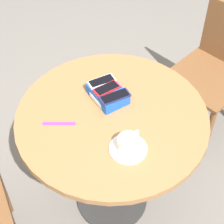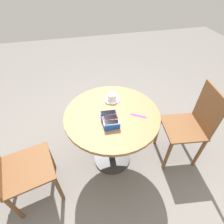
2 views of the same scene
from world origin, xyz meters
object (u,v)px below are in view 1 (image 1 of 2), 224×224
saucer (128,149)px  lanyard_strap (59,123)px  phone_box (108,94)px  phone_navy (115,97)px  chair_far_side (213,72)px  coffee_cup (129,143)px  phone_white (102,81)px  phone_red (107,89)px  round_table (112,135)px

saucer → lanyard_strap: bearing=-147.3°
lanyard_strap → saucer: bearing=32.7°
phone_box → phone_navy: phone_navy is taller
phone_navy → chair_far_side: size_ratio=0.17×
saucer → coffee_cup: (-0.00, 0.00, 0.04)m
phone_box → coffee_cup: (0.29, -0.08, 0.01)m
phone_white → phone_box: bearing=-2.1°
phone_navy → phone_white: bearing=179.4°
phone_box → coffee_cup: coffee_cup is taller
phone_red → lanyard_strap: 0.27m
lanyard_strap → chair_far_side: bearing=96.3°
phone_box → phone_red: (-0.00, -0.00, 0.03)m
phone_box → chair_far_side: 0.88m
phone_navy → saucer: phone_navy is taller
round_table → chair_far_side: size_ratio=1.06×
round_table → phone_box: phone_box is taller
coffee_cup → round_table: bearing=167.7°
saucer → lanyard_strap: (-0.27, -0.18, -0.00)m
chair_far_side → phone_navy: bearing=-79.0°
phone_box → phone_red: size_ratio=1.47×
phone_box → saucer: (0.30, -0.09, -0.02)m
coffee_cup → lanyard_strap: 0.33m
saucer → phone_box: bearing=163.9°
phone_red → lanyard_strap: bearing=-84.7°
phone_red → phone_navy: phone_red is taller
phone_white → chair_far_side: bearing=92.9°
phone_red → coffee_cup: coffee_cup is taller
phone_navy → lanyard_strap: phone_navy is taller
saucer → lanyard_strap: 0.33m
phone_white → saucer: 0.37m
lanyard_strap → phone_white: bearing=106.6°
phone_box → lanyard_strap: bearing=-85.1°
phone_white → coffee_cup: coffee_cup is taller
round_table → phone_box: (-0.10, 0.04, 0.16)m
phone_white → chair_far_side: 0.89m
round_table → phone_white: size_ratio=6.58×
lanyard_strap → chair_far_side: 1.13m
chair_far_side → phone_red: bearing=-83.3°
phone_red → phone_navy: size_ratio=0.86×
phone_red → chair_far_side: bearing=96.7°
phone_box → lanyard_strap: size_ratio=1.24×
phone_red → saucer: size_ratio=0.76×
phone_red → phone_box: bearing=65.6°
phone_white → phone_red: (0.05, -0.01, 0.00)m
round_table → phone_white: 0.25m
coffee_cup → phone_box: bearing=164.3°
phone_white → coffee_cup: 0.36m
phone_navy → coffee_cup: size_ratio=1.21×
round_table → saucer: bearing=-13.0°
round_table → phone_navy: size_ratio=6.12×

